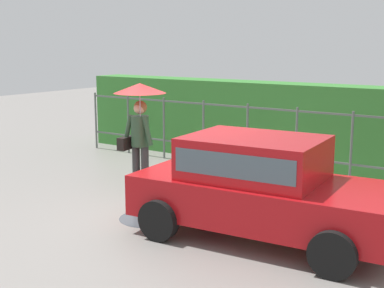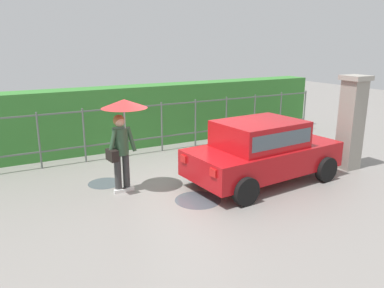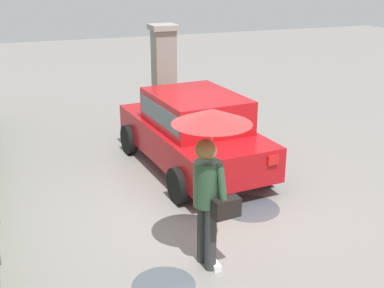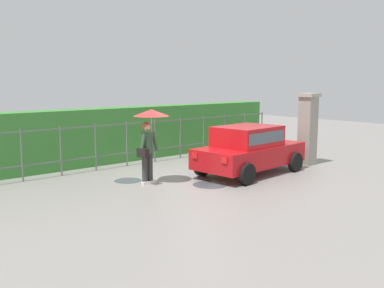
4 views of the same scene
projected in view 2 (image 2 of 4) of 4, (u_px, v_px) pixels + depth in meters
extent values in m
plane|color=gray|center=(196.00, 183.00, 8.97)|extent=(40.00, 40.00, 0.00)
cube|color=#B71116|center=(263.00, 158.00, 8.94)|extent=(3.82, 1.94, 0.60)
cube|color=#B71116|center=(260.00, 134.00, 8.70)|extent=(2.01, 1.59, 0.60)
cube|color=#4C5B66|center=(260.00, 133.00, 8.70)|extent=(1.86, 1.60, 0.33)
cylinder|color=black|center=(275.00, 153.00, 10.35)|extent=(0.61, 0.23, 0.60)
cylinder|color=black|center=(326.00, 169.00, 8.99)|extent=(0.61, 0.23, 0.60)
cylinder|color=black|center=(199.00, 169.00, 9.03)|extent=(0.61, 0.23, 0.60)
cylinder|color=black|center=(246.00, 191.00, 7.67)|extent=(0.61, 0.23, 0.60)
cube|color=red|center=(184.00, 159.00, 8.36)|extent=(0.08, 0.20, 0.16)
cube|color=red|center=(213.00, 173.00, 7.47)|extent=(0.08, 0.20, 0.16)
cylinder|color=#333333|center=(126.00, 172.00, 8.43)|extent=(0.15, 0.15, 0.86)
cylinder|color=#333333|center=(118.00, 174.00, 8.32)|extent=(0.15, 0.15, 0.86)
cube|color=white|center=(128.00, 189.00, 8.48)|extent=(0.26, 0.10, 0.08)
cube|color=white|center=(120.00, 191.00, 8.37)|extent=(0.26, 0.10, 0.08)
cylinder|color=#2D4C33|center=(120.00, 141.00, 8.19)|extent=(0.34, 0.34, 0.58)
sphere|color=#DBAD89|center=(119.00, 122.00, 8.07)|extent=(0.22, 0.22, 0.22)
sphere|color=olive|center=(119.00, 120.00, 8.09)|extent=(0.25, 0.25, 0.25)
cylinder|color=#2D4C33|center=(131.00, 139.00, 8.24)|extent=(0.24, 0.12, 0.56)
cylinder|color=#2D4C33|center=(112.00, 142.00, 7.99)|extent=(0.24, 0.12, 0.56)
cylinder|color=#B2B2B7|center=(125.00, 126.00, 8.06)|extent=(0.02, 0.02, 0.77)
cone|color=red|center=(124.00, 104.00, 7.94)|extent=(0.98, 0.98, 0.18)
cube|color=black|center=(112.00, 155.00, 8.01)|extent=(0.20, 0.36, 0.24)
cube|color=gray|center=(351.00, 125.00, 9.74)|extent=(0.48, 0.48, 2.30)
cube|color=#9E998E|center=(356.00, 78.00, 9.42)|extent=(0.60, 0.60, 0.12)
cylinder|color=#59605B|center=(39.00, 141.00, 9.79)|extent=(0.05, 0.05, 1.50)
cylinder|color=#59605B|center=(84.00, 136.00, 10.32)|extent=(0.05, 0.05, 1.50)
cylinder|color=#59605B|center=(125.00, 131.00, 10.86)|extent=(0.05, 0.05, 1.50)
cylinder|color=#59605B|center=(162.00, 127.00, 11.39)|extent=(0.05, 0.05, 1.50)
cylinder|color=#59605B|center=(195.00, 123.00, 11.92)|extent=(0.05, 0.05, 1.50)
cylinder|color=#59605B|center=(226.00, 120.00, 12.45)|extent=(0.05, 0.05, 1.50)
cylinder|color=#59605B|center=(254.00, 116.00, 12.98)|extent=(0.05, 0.05, 1.50)
cylinder|color=#59605B|center=(280.00, 114.00, 13.51)|extent=(0.05, 0.05, 1.50)
cylinder|color=#59605B|center=(304.00, 111.00, 14.04)|extent=(0.05, 0.05, 1.50)
cube|color=#59605B|center=(161.00, 105.00, 11.21)|extent=(11.55, 0.03, 0.04)
cube|color=#59605B|center=(162.00, 137.00, 11.46)|extent=(11.55, 0.03, 0.04)
cube|color=#387F33|center=(149.00, 115.00, 12.20)|extent=(12.55, 0.90, 1.90)
cylinder|color=#4C545B|center=(198.00, 200.00, 7.99)|extent=(0.97, 0.97, 0.00)
cylinder|color=#4C545B|center=(105.00, 183.00, 8.94)|extent=(0.78, 0.78, 0.00)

